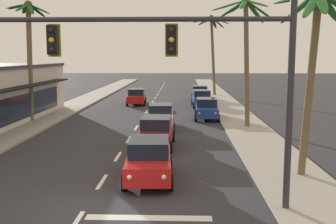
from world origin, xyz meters
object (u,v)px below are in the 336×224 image
object	(u,v)px
traffic_signal_mast	(175,58)
sedan_lead_at_stop_bar	(149,159)
palm_right_farthest	(212,37)
sedan_third_in_queue	(156,132)
palm_right_nearest	(315,38)
sedan_parked_mid_kerb	(200,93)
sedan_parked_nearest_kerb	(202,98)
sedan_fifth_in_queue	(160,116)
sedan_oncoming_far	(136,96)
sedan_parked_far_kerb	(207,108)
palm_right_second	(246,33)
palm_left_second	(29,40)

from	to	relation	value
traffic_signal_mast	sedan_lead_at_stop_bar	bearing A→B (deg)	108.41
traffic_signal_mast	palm_right_farthest	bearing A→B (deg)	84.18
sedan_third_in_queue	palm_right_nearest	distance (m)	10.11
sedan_parked_mid_kerb	sedan_parked_nearest_kerb	bearing A→B (deg)	-90.79
sedan_fifth_in_queue	sedan_oncoming_far	bearing A→B (deg)	103.14
sedan_oncoming_far	sedan_parked_far_kerb	xyz separation A→B (m)	(6.78, -9.69, 0.00)
traffic_signal_mast	sedan_oncoming_far	xyz separation A→B (m)	(-4.54, 29.64, -4.14)
traffic_signal_mast	palm_right_second	size ratio (longest dim) A/B	1.26
palm_right_nearest	palm_right_second	distance (m)	11.96
sedan_lead_at_stop_bar	sedan_parked_nearest_kerb	bearing A→B (deg)	82.24
sedan_parked_nearest_kerb	palm_left_second	size ratio (longest dim) A/B	0.49
traffic_signal_mast	sedan_lead_at_stop_bar	distance (m)	5.46
palm_right_second	sedan_oncoming_far	bearing A→B (deg)	123.34
sedan_oncoming_far	sedan_parked_mid_kerb	size ratio (longest dim) A/B	1.01
sedan_parked_nearest_kerb	sedan_parked_far_kerb	bearing A→B (deg)	-89.92
traffic_signal_mast	sedan_oncoming_far	bearing A→B (deg)	98.70
traffic_signal_mast	sedan_parked_far_kerb	distance (m)	20.50
sedan_fifth_in_queue	palm_left_second	size ratio (longest dim) A/B	0.49
sedan_fifth_in_queue	palm_right_second	bearing A→B (deg)	0.55
sedan_parked_nearest_kerb	palm_right_second	size ratio (longest dim) A/B	0.49
sedan_third_in_queue	sedan_oncoming_far	xyz separation A→B (m)	(-3.34, 20.10, 0.00)
sedan_third_in_queue	palm_left_second	bearing A→B (deg)	140.45
sedan_third_in_queue	sedan_parked_mid_kerb	bearing A→B (deg)	81.83
palm_left_second	palm_right_second	size ratio (longest dim) A/B	1.01
sedan_parked_far_kerb	palm_right_farthest	world-z (taller)	palm_right_farthest
traffic_signal_mast	palm_left_second	size ratio (longest dim) A/B	1.25
sedan_lead_at_stop_bar	palm_right_farthest	bearing A→B (deg)	81.88
sedan_third_in_queue	palm_right_second	size ratio (longest dim) A/B	0.49
sedan_lead_at_stop_bar	sedan_third_in_queue	xyz separation A→B (m)	(-0.08, 6.17, 0.00)
sedan_fifth_in_queue	sedan_parked_mid_kerb	world-z (taller)	same
palm_left_second	palm_right_farthest	world-z (taller)	palm_right_farthest
sedan_fifth_in_queue	palm_left_second	bearing A→B (deg)	167.65
sedan_fifth_in_queue	sedan_oncoming_far	size ratio (longest dim) A/B	1.00
sedan_parked_nearest_kerb	sedan_parked_mid_kerb	world-z (taller)	same
palm_left_second	sedan_parked_mid_kerb	bearing A→B (deg)	49.77
sedan_oncoming_far	palm_right_nearest	distance (m)	28.11
sedan_third_in_queue	sedan_parked_nearest_kerb	world-z (taller)	same
sedan_lead_at_stop_bar	palm_right_nearest	distance (m)	8.32
sedan_parked_far_kerb	sedan_parked_nearest_kerb	bearing A→B (deg)	90.08
sedan_lead_at_stop_bar	sedan_parked_far_kerb	xyz separation A→B (m)	(3.37, 16.58, 0.00)
sedan_parked_mid_kerb	palm_right_farthest	world-z (taller)	palm_right_farthest
sedan_third_in_queue	sedan_parked_far_kerb	distance (m)	10.97
sedan_parked_far_kerb	palm_right_nearest	bearing A→B (deg)	-78.38
palm_right_farthest	palm_right_second	bearing A→B (deg)	-88.64
sedan_lead_at_stop_bar	palm_left_second	distance (m)	18.56
sedan_third_in_queue	palm_right_farthest	world-z (taller)	palm_right_farthest
sedan_fifth_in_queue	palm_right_farthest	distance (m)	25.25
sedan_third_in_queue	sedan_parked_mid_kerb	distance (m)	24.75
sedan_parked_far_kerb	palm_left_second	size ratio (longest dim) A/B	0.49
sedan_oncoming_far	palm_right_farthest	bearing A→B (deg)	48.96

